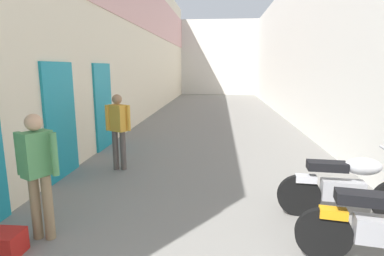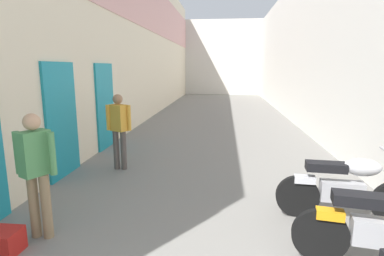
{
  "view_description": "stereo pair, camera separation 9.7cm",
  "coord_description": "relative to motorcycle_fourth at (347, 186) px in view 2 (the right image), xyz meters",
  "views": [
    {
      "loc": [
        0.15,
        0.04,
        2.09
      ],
      "look_at": [
        -0.36,
        5.77,
        0.97
      ],
      "focal_mm": 28.91,
      "sensor_mm": 36.0,
      "label": 1
    },
    {
      "loc": [
        0.25,
        0.05,
        2.09
      ],
      "look_at": [
        -0.36,
        5.77,
        0.97
      ],
      "focal_mm": 28.91,
      "sensor_mm": 36.0,
      "label": 2
    }
  ],
  "objects": [
    {
      "name": "ground_plane",
      "position": [
        -1.94,
        6.1,
        -0.5
      ],
      "size": [
        40.69,
        40.69,
        0.0
      ],
      "primitive_type": "plane",
      "color": "slate"
    },
    {
      "name": "building_left",
      "position": [
        -5.01,
        8.03,
        2.73
      ],
      "size": [
        0.45,
        24.69,
        6.42
      ],
      "color": "beige",
      "rests_on": "ground"
    },
    {
      "name": "building_right",
      "position": [
        1.14,
        8.1,
        2.25
      ],
      "size": [
        0.45,
        24.69,
        5.5
      ],
      "color": "silver",
      "rests_on": "ground"
    },
    {
      "name": "building_far_end",
      "position": [
        -1.94,
        21.44,
        2.36
      ],
      "size": [
        8.76,
        2.0,
        5.72
      ],
      "primitive_type": "cube",
      "color": "beige",
      "rests_on": "ground"
    },
    {
      "name": "motorcycle_fourth",
      "position": [
        0.0,
        0.0,
        0.0
      ],
      "size": [
        1.85,
        0.58,
        1.04
      ],
      "color": "black",
      "rests_on": "ground"
    },
    {
      "name": "pedestrian_mid_alley",
      "position": [
        -3.93,
        -0.85,
        0.42
      ],
      "size": [
        0.52,
        0.39,
        1.57
      ],
      "color": "#8C7251",
      "rests_on": "ground"
    },
    {
      "name": "pedestrian_further_down",
      "position": [
        -3.84,
        1.83,
        0.42
      ],
      "size": [
        0.52,
        0.34,
        1.57
      ],
      "color": "#564C47",
      "rests_on": "ground"
    },
    {
      "name": "plastic_crate",
      "position": [
        -4.21,
        -1.23,
        -0.36
      ],
      "size": [
        0.44,
        0.32,
        0.28
      ],
      "primitive_type": "cube",
      "color": "red",
      "rests_on": "ground"
    }
  ]
}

